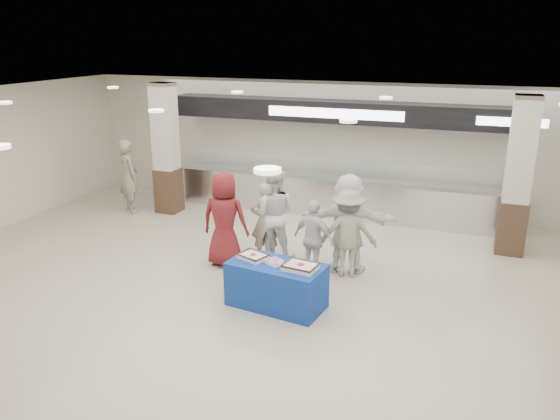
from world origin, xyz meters
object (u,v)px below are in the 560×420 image
at_px(civilian_maroon, 225,219).
at_px(cupcake_tray, 274,262).
at_px(civilian_white, 348,223).
at_px(display_table, 276,285).
at_px(chef_tall, 274,214).
at_px(sheet_cake_right, 301,266).
at_px(sheet_cake_left, 253,256).
at_px(soldier_bg, 129,176).
at_px(chef_short, 314,239).
at_px(soldier_b, 348,232).
at_px(soldier_a, 265,222).

bearing_deg(civilian_maroon, cupcake_tray, 134.83).
bearing_deg(civilian_white, display_table, 57.76).
xyz_separation_m(display_table, chef_tall, (-0.77, 1.91, 0.55)).
bearing_deg(sheet_cake_right, sheet_cake_left, 170.36).
xyz_separation_m(civilian_maroon, soldier_bg, (-3.71, 2.22, -0.00)).
height_order(civilian_white, soldier_bg, civilian_white).
height_order(display_table, chef_short, chef_short).
bearing_deg(civilian_white, civilian_maroon, 3.23).
distance_m(sheet_cake_left, cupcake_tray, 0.40).
relative_size(soldier_b, civilian_white, 0.88).
bearing_deg(civilian_white, sheet_cake_right, 70.92).
distance_m(sheet_cake_right, soldier_a, 2.27).
bearing_deg(cupcake_tray, chef_short, 78.43).
bearing_deg(civilian_white, sheet_cake_left, 45.79).
xyz_separation_m(cupcake_tray, soldier_b, (0.84, 1.59, 0.06)).
bearing_deg(soldier_bg, cupcake_tray, 179.42).
xyz_separation_m(soldier_a, civilian_white, (1.64, 0.01, 0.16)).
relative_size(sheet_cake_left, civilian_maroon, 0.29).
xyz_separation_m(civilian_maroon, soldier_a, (0.63, 0.50, -0.13)).
relative_size(sheet_cake_left, soldier_a, 0.34).
relative_size(chef_short, soldier_bg, 0.79).
bearing_deg(display_table, chef_short, 88.56).
xyz_separation_m(sheet_cake_left, soldier_bg, (-4.79, 3.42, 0.13)).
relative_size(civilian_maroon, chef_short, 1.27).
xyz_separation_m(soldier_b, soldier_bg, (-6.03, 1.89, 0.08)).
relative_size(display_table, cupcake_tray, 3.61).
height_order(soldier_a, soldier_b, soldier_b).
distance_m(chef_tall, soldier_b, 1.60).
bearing_deg(soldier_b, chef_short, 7.36).
distance_m(soldier_b, soldier_bg, 6.32).
distance_m(cupcake_tray, soldier_bg, 6.25).
bearing_deg(chef_tall, soldier_a, 40.83).
relative_size(chef_short, soldier_b, 0.87).
height_order(display_table, soldier_bg, soldier_bg).
relative_size(civilian_maroon, soldier_a, 1.16).
bearing_deg(soldier_b, civilian_white, -92.67).
bearing_deg(civilian_maroon, soldier_b, -176.65).
xyz_separation_m(cupcake_tray, civilian_white, (0.80, 1.77, 0.17)).
height_order(display_table, civilian_maroon, civilian_maroon).
height_order(soldier_b, soldier_bg, soldier_bg).
distance_m(display_table, sheet_cake_right, 0.61).
bearing_deg(soldier_bg, chef_short, -168.19).
distance_m(display_table, soldier_b, 1.85).
bearing_deg(chef_tall, soldier_bg, -27.05).
xyz_separation_m(display_table, cupcake_tray, (-0.05, 0.01, 0.40)).
bearing_deg(civilian_white, soldier_a, -8.96).
bearing_deg(chef_tall, sheet_cake_left, 92.76).
height_order(display_table, civilian_white, civilian_white).
height_order(sheet_cake_right, soldier_a, soldier_a).
height_order(chef_short, soldier_b, soldier_b).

